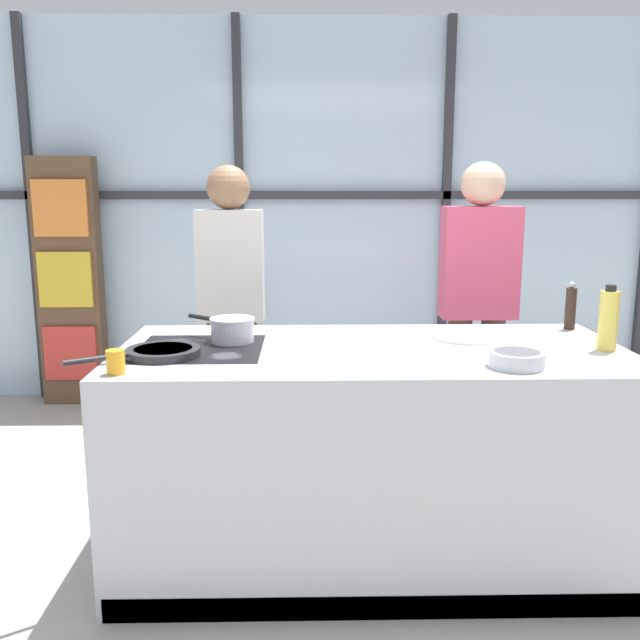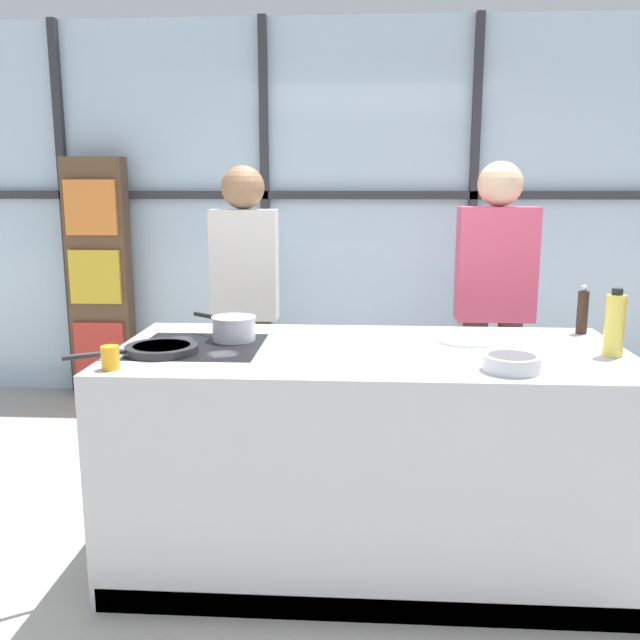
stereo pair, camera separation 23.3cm
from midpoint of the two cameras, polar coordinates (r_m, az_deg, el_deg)
The scene contains 13 objects.
ground_plane at distance 3.19m, azimuth 1.93°, elevation -18.98°, with size 18.00×18.00×0.00m, color #ADA89E.
back_window_wall at distance 5.14m, azimuth 0.62°, elevation 8.97°, with size 6.40×0.10×2.80m.
bookshelf at distance 5.33m, azimuth -21.52°, elevation 2.94°, with size 0.45×0.19×1.82m.
demo_island at distance 2.98m, azimuth 1.97°, elevation -11.19°, with size 2.12×0.97×0.94m.
spectator_far_left at distance 3.86m, azimuth -9.24°, elevation 2.24°, with size 0.37×0.24×1.72m.
spectator_center_left at distance 3.91m, azimuth 11.53°, elevation 2.10°, with size 0.42×0.24×1.74m.
frying_pan at distance 2.79m, azimuth -15.60°, elevation -2.63°, with size 0.48×0.36×0.04m.
saucepan at distance 2.97m, azimuth -9.67°, elevation -0.76°, with size 0.31×0.26×0.11m.
white_plate at distance 3.05m, azimuth 9.91°, elevation -1.43°, with size 0.28×0.28×0.01m, color white.
mixing_bowl at distance 2.60m, azimuth 13.79°, elevation -3.19°, with size 0.21×0.21×0.06m.
oil_bottle at distance 2.96m, azimuth 21.07°, elevation -0.02°, with size 0.08×0.08×0.27m.
pepper_grinder at distance 3.36m, azimuth 18.51°, elevation 0.99°, with size 0.05×0.05×0.23m.
juice_glass_near at distance 2.58m, azimuth -19.35°, elevation -3.38°, with size 0.07×0.07×0.09m, color orange.
Camera 1 is at (-0.27, -2.75, 1.60)m, focal length 38.00 mm.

